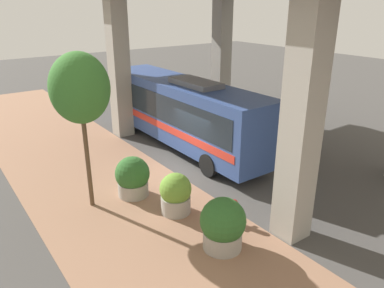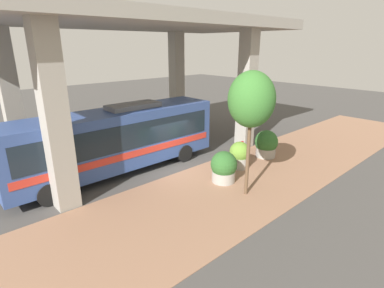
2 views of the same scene
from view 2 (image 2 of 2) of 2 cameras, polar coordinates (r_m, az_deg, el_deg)
name	(u,v)px [view 2 (image 2 of 2)]	position (r m, az deg, el deg)	size (l,w,h in m)	color
ground_plane	(182,171)	(16.14, -1.96, -5.23)	(80.00, 80.00, 0.00)	#474442
sidewalk_strip	(223,190)	(14.20, 6.00, -8.75)	(6.00, 40.00, 0.02)	#936B51
overpass	(134,35)	(18.05, -11.00, 19.78)	(9.40, 19.82, 8.01)	#9E998E
bus	(117,138)	(15.85, -14.18, 1.19)	(2.57, 11.12, 3.56)	#334C8C
fire_hydrant	(242,148)	(18.61, 9.50, -0.73)	(0.49, 0.23, 0.89)	#B21919
planter_front	(224,167)	(14.76, 6.07, -4.44)	(1.30, 1.30, 1.57)	#9E998E
planter_middle	(239,155)	(16.57, 9.03, -2.12)	(1.11, 1.11, 1.48)	#9E998E
planter_back	(266,144)	(18.47, 13.94, -0.02)	(1.37, 1.37, 1.65)	#9E998E
street_tree_near	(251,100)	(12.64, 11.26, 8.22)	(1.96, 1.96, 5.51)	brown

